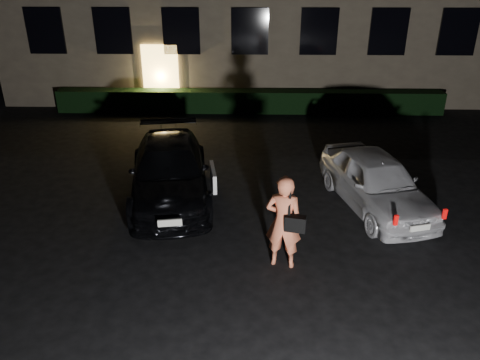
{
  "coord_description": "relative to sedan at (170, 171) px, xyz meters",
  "views": [
    {
      "loc": [
        0.05,
        -7.39,
        5.45
      ],
      "look_at": [
        -0.17,
        2.0,
        1.01
      ],
      "focal_mm": 35.0,
      "sensor_mm": 36.0,
      "label": 1
    }
  ],
  "objects": [
    {
      "name": "hedge",
      "position": [
        1.95,
        7.29,
        -0.25
      ],
      "size": [
        15.0,
        0.7,
        0.85
      ],
      "primitive_type": "cube",
      "color": "black",
      "rests_on": "ground"
    },
    {
      "name": "sedan",
      "position": [
        0.0,
        0.0,
        0.0
      ],
      "size": [
        2.62,
        4.92,
        1.36
      ],
      "rotation": [
        0.0,
        0.0,
        0.16
      ],
      "color": "black",
      "rests_on": "ground"
    },
    {
      "name": "man",
      "position": [
        2.66,
        -2.93,
        0.28
      ],
      "size": [
        0.8,
        0.6,
        1.91
      ],
      "rotation": [
        0.0,
        0.0,
        2.93
      ],
      "color": "#E1714C",
      "rests_on": "ground"
    },
    {
      "name": "ground",
      "position": [
        1.95,
        -3.21,
        -0.68
      ],
      "size": [
        80.0,
        80.0,
        0.0
      ],
      "primitive_type": "plane",
      "color": "black",
      "rests_on": "ground"
    },
    {
      "name": "hatch",
      "position": [
        5.01,
        -0.47,
        -0.01
      ],
      "size": [
        2.49,
        4.17,
        1.33
      ],
      "rotation": [
        0.0,
        0.0,
        0.25
      ],
      "color": "silver",
      "rests_on": "ground"
    }
  ]
}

